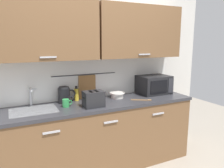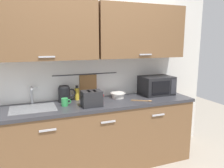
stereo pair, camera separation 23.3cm
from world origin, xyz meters
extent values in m
cube|color=brown|center=(0.00, 0.30, 0.43)|extent=(2.50, 0.60, 0.86)
cube|color=#B7B7BC|center=(-0.69, -0.01, 0.74)|extent=(0.18, 0.02, 0.02)
cube|color=#B7B7BC|center=(0.00, -0.01, 0.74)|extent=(0.18, 0.02, 0.02)
cube|color=#B7B7BC|center=(0.69, -0.01, 0.74)|extent=(0.18, 0.02, 0.02)
cube|color=#333338|center=(0.00, 0.30, 0.88)|extent=(2.53, 0.63, 0.04)
cube|color=#9EA0A5|center=(-0.81, 0.32, 0.85)|extent=(0.52, 0.38, 0.09)
cube|color=silver|center=(0.00, 0.63, 1.25)|extent=(3.70, 0.06, 2.50)
cube|color=silver|center=(0.00, 0.59, 1.18)|extent=(2.50, 0.01, 0.55)
cube|color=brown|center=(-0.63, 0.43, 1.80)|extent=(1.24, 0.33, 0.70)
cube|color=#B7B7BC|center=(-0.63, 0.26, 1.50)|extent=(0.18, 0.01, 0.02)
cube|color=brown|center=(0.63, 0.43, 1.80)|extent=(1.24, 0.33, 0.70)
cube|color=#B7B7BC|center=(0.63, 0.26, 1.50)|extent=(0.18, 0.01, 0.02)
cylinder|color=#333338|center=(-0.10, 0.58, 1.23)|extent=(0.90, 0.01, 0.01)
cube|color=olive|center=(-0.08, 0.58, 1.05)|extent=(0.24, 0.02, 0.34)
cylinder|color=#B2B5BA|center=(-0.81, 0.55, 1.01)|extent=(0.03, 0.03, 0.22)
cylinder|color=#B2B5BA|center=(-0.81, 0.47, 1.11)|extent=(0.02, 0.16, 0.02)
cube|color=#B2B5BA|center=(-0.77, 0.55, 1.10)|extent=(0.07, 0.02, 0.01)
cube|color=black|center=(0.91, 0.41, 1.04)|extent=(0.46, 0.34, 0.27)
cube|color=black|center=(0.88, 0.24, 1.04)|extent=(0.29, 0.01, 0.18)
cube|color=#2D2D33|center=(1.09, 0.24, 1.04)|extent=(0.09, 0.01, 0.21)
cylinder|color=black|center=(-0.42, 0.49, 0.91)|extent=(0.16, 0.16, 0.02)
cylinder|color=black|center=(-0.42, 0.49, 1.00)|extent=(0.15, 0.15, 0.17)
cylinder|color=#262628|center=(-0.42, 0.49, 1.10)|extent=(0.13, 0.13, 0.02)
torus|color=black|center=(-0.33, 0.49, 1.01)|extent=(0.11, 0.02, 0.11)
cylinder|color=yellow|center=(-0.25, 0.52, 0.98)|extent=(0.06, 0.06, 0.16)
cylinder|color=black|center=(-0.25, 0.52, 1.08)|extent=(0.03, 0.03, 0.04)
cylinder|color=green|center=(-0.45, 0.29, 0.95)|extent=(0.08, 0.08, 0.09)
torus|color=green|center=(-0.40, 0.29, 0.95)|extent=(0.06, 0.01, 0.06)
cylinder|color=silver|center=(0.30, 0.41, 0.94)|extent=(0.17, 0.17, 0.07)
torus|color=silver|center=(0.30, 0.41, 0.97)|extent=(0.21, 0.21, 0.01)
cube|color=#232326|center=(-0.15, 0.16, 1.00)|extent=(0.24, 0.17, 0.19)
cube|color=black|center=(-0.18, 0.16, 1.08)|extent=(0.03, 0.12, 0.01)
cube|color=black|center=(-0.11, 0.16, 1.08)|extent=(0.03, 0.12, 0.01)
cube|color=black|center=(-0.28, 0.16, 1.02)|extent=(0.02, 0.02, 0.02)
cylinder|color=red|center=(0.02, 0.44, 0.95)|extent=(0.08, 0.08, 0.09)
torus|color=red|center=(0.08, 0.44, 0.95)|extent=(0.06, 0.01, 0.06)
cube|color=#9E7042|center=(0.50, 0.17, 0.91)|extent=(0.20, 0.13, 0.01)
ellipsoid|color=#9E7042|center=(0.62, 0.10, 0.91)|extent=(0.07, 0.07, 0.01)
camera|label=1|loc=(-1.07, -2.23, 1.67)|focal=35.41mm
camera|label=2|loc=(-0.85, -2.32, 1.67)|focal=35.41mm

